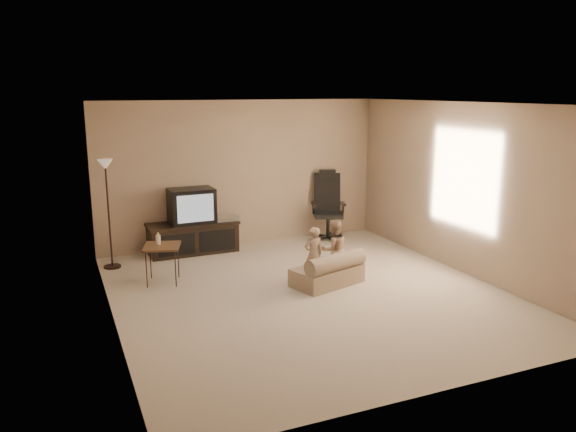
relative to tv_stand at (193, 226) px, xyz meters
name	(u,v)px	position (x,y,z in m)	size (l,w,h in m)	color
floor	(308,293)	(0.95, -2.49, -0.45)	(5.50, 5.50, 0.00)	beige
room_shell	(309,181)	(0.95, -2.49, 1.07)	(5.50, 5.50, 5.50)	white
tv_stand	(193,226)	(0.00, 0.00, 0.00)	(1.53, 0.59, 1.09)	black
office_chair	(328,215)	(2.47, -0.07, 0.00)	(0.74, 0.76, 1.25)	black
side_table	(162,247)	(-0.76, -1.31, 0.08)	(0.62, 0.62, 0.74)	brown
floor_lamp	(107,190)	(-1.35, -0.31, 0.76)	(0.26, 0.26, 1.66)	black
child_sofa	(329,272)	(1.36, -2.32, -0.26)	(1.10, 0.82, 0.48)	tan
toddler_left	(313,254)	(1.22, -2.09, -0.05)	(0.29, 0.21, 0.80)	tan
toddler_right	(334,250)	(1.56, -2.07, -0.02)	(0.42, 0.23, 0.86)	tan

